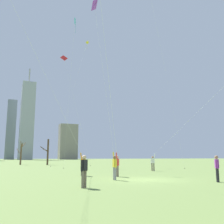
# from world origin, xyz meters

# --- Properties ---
(ground_plane) EXTENTS (400.00, 400.00, 0.00)m
(ground_plane) POSITION_xyz_m (0.00, 0.00, 0.00)
(ground_plane) COLOR olive
(kite_flyer_far_back_orange) EXTENTS (13.50, 9.01, 16.76)m
(kite_flyer_far_back_orange) POSITION_xyz_m (9.43, 7.51, 4.53)
(kite_flyer_far_back_orange) COLOR #726656
(kite_flyer_far_back_orange) RESTS_ON ground
(kite_flyer_foreground_left_blue) EXTENTS (9.92, 3.20, 18.43)m
(kite_flyer_foreground_left_blue) POSITION_xyz_m (-4.44, 4.73, 3.74)
(kite_flyer_foreground_left_blue) COLOR black
(kite_flyer_foreground_left_blue) RESTS_ON ground
(kite_flyer_foreground_right_purple) EXTENTS (0.94, 7.04, 17.26)m
(kite_flyer_foreground_right_purple) POSITION_xyz_m (-1.96, 2.05, 4.75)
(kite_flyer_foreground_right_purple) COLOR gray
(kite_flyer_foreground_right_purple) RESTS_ON ground
(kite_flyer_midfield_right_pink) EXTENTS (4.63, 5.67, 15.78)m
(kite_flyer_midfield_right_pink) POSITION_xyz_m (-1.67, 1.95, 4.66)
(kite_flyer_midfield_right_pink) COLOR #726656
(kite_flyer_midfield_right_pink) RESTS_ON ground
(bystander_strolling_midfield) EXTENTS (0.41, 0.37, 1.62)m
(bystander_strolling_midfield) POSITION_xyz_m (-5.22, -2.86, 0.90)
(bystander_strolling_midfield) COLOR #726656
(bystander_strolling_midfield) RESTS_ON ground
(bystander_watching_nearby) EXTENTS (0.35, 0.44, 1.62)m
(bystander_watching_nearby) POSITION_xyz_m (3.22, -3.19, 0.90)
(bystander_watching_nearby) COLOR black
(bystander_watching_nearby) RESTS_ON ground
(distant_kite_high_overhead_red) EXTENTS (6.40, 2.01, 19.24)m
(distant_kite_high_overhead_red) POSITION_xyz_m (-0.08, 27.00, 17.48)
(distant_kite_high_overhead_red) COLOR red
(distant_kite_high_overhead_red) RESTS_ON ground
(distant_kite_drifting_left_yellow) EXTENTS (7.29, 3.72, 24.54)m
(distant_kite_drifting_left_yellow) POSITION_xyz_m (3.87, 30.12, 20.40)
(distant_kite_drifting_left_yellow) COLOR yellow
(distant_kite_drifting_left_yellow) RESTS_ON ground
(distant_kite_low_near_trees_green) EXTENTS (4.96, 1.20, 28.12)m
(distant_kite_low_near_trees_green) POSITION_xyz_m (9.44, 13.66, 24.19)
(distant_kite_low_near_trees_green) COLOR green
(distant_kite_low_near_trees_green) RESTS_ON ground
(distant_kite_drifting_right_teal) EXTENTS (0.25, 4.31, 20.14)m
(distant_kite_drifting_right_teal) POSITION_xyz_m (-1.36, 16.12, 17.71)
(distant_kite_drifting_right_teal) COLOR teal
(distant_kite_drifting_right_teal) RESTS_ON ground
(bare_tree_rightmost) EXTENTS (1.72, 3.09, 4.61)m
(bare_tree_rightmost) POSITION_xyz_m (-5.87, 39.46, 2.48)
(bare_tree_rightmost) COLOR brown
(bare_tree_rightmost) RESTS_ON ground
(bare_tree_left_of_center) EXTENTS (1.69, 1.17, 4.99)m
(bare_tree_left_of_center) POSITION_xyz_m (-1.17, 35.98, 2.56)
(bare_tree_left_of_center) COLOR #4C3828
(bare_tree_left_of_center) RESTS_ON ground
(skyline_tall_tower) EXTENTS (7.56, 10.71, 54.49)m
(skyline_tall_tower) POSITION_xyz_m (2.12, 141.16, 22.59)
(skyline_tall_tower) COLOR #9EA3AD
(skyline_tall_tower) RESTS_ON ground
(skyline_mid_tower_left) EXTENTS (11.43, 7.43, 22.53)m
(skyline_mid_tower_left) POSITION_xyz_m (28.72, 148.98, 11.26)
(skyline_mid_tower_left) COLOR gray
(skyline_mid_tower_left) RESTS_ON ground
(skyline_mid_tower_right) EXTENTS (5.60, 9.24, 37.12)m
(skyline_mid_tower_right) POSITION_xyz_m (-6.08, 157.96, 18.56)
(skyline_mid_tower_right) COLOR gray
(skyline_mid_tower_right) RESTS_ON ground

